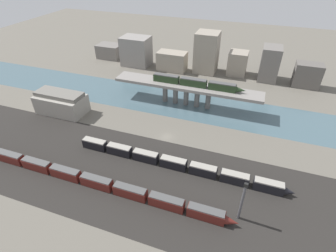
{
  "coord_description": "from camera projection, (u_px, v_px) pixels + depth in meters",
  "views": [
    {
      "loc": [
        28.48,
        -78.68,
        63.5
      ],
      "look_at": [
        0.0,
        1.68,
        4.15
      ],
      "focal_mm": 28.0,
      "sensor_mm": 36.0,
      "label": 1
    }
  ],
  "objects": [
    {
      "name": "ground_plane",
      "position": [
        167.0,
        137.0,
        104.96
      ],
      "size": [
        400.0,
        400.0,
        0.0
      ],
      "primitive_type": "plane",
      "color": "#666056"
    },
    {
      "name": "railbed_yard",
      "position": [
        142.0,
        178.0,
        86.39
      ],
      "size": [
        280.0,
        42.0,
        0.01
      ],
      "primitive_type": "cube",
      "color": "#282623",
      "rests_on": "ground"
    },
    {
      "name": "river_water",
      "position": [
        186.0,
        104.0,
        126.12
      ],
      "size": [
        320.0,
        26.38,
        0.01
      ],
      "primitive_type": "cube",
      "color": "#47606B",
      "rests_on": "ground"
    },
    {
      "name": "bridge",
      "position": [
        186.0,
        88.0,
        121.23
      ],
      "size": [
        69.1,
        9.4,
        10.36
      ],
      "color": "gray",
      "rests_on": "ground"
    },
    {
      "name": "train_on_bridge",
      "position": [
        197.0,
        83.0,
        117.96
      ],
      "size": [
        42.45,
        2.76,
        3.48
      ],
      "color": "#23381E",
      "rests_on": "bridge"
    },
    {
      "name": "train_yard_near",
      "position": [
        84.0,
        179.0,
        83.77
      ],
      "size": [
        96.4,
        2.74,
        3.72
      ],
      "color": "#5B1E19",
      "rests_on": "ground"
    },
    {
      "name": "train_yard_mid",
      "position": [
        177.0,
        164.0,
        89.34
      ],
      "size": [
        74.63,
        2.9,
        3.71
      ],
      "color": "black",
      "rests_on": "ground"
    },
    {
      "name": "warehouse_building",
      "position": [
        61.0,
        103.0,
        117.94
      ],
      "size": [
        21.95,
        11.48,
        10.0
      ],
      "color": "#9E998E",
      "rests_on": "ground"
    },
    {
      "name": "signal_tower",
      "position": [
        242.0,
        201.0,
        69.87
      ],
      "size": [
        1.0,
        0.75,
        13.87
      ],
      "color": "#4C4C51",
      "rests_on": "ground"
    },
    {
      "name": "city_block_far_left",
      "position": [
        110.0,
        51.0,
        175.62
      ],
      "size": [
        15.67,
        11.33,
        8.88
      ],
      "primitive_type": "cube",
      "color": "slate",
      "rests_on": "ground"
    },
    {
      "name": "city_block_left",
      "position": [
        136.0,
        51.0,
        162.78
      ],
      "size": [
        17.09,
        12.71,
        17.5
      ],
      "primitive_type": "cube",
      "color": "gray",
      "rests_on": "ground"
    },
    {
      "name": "city_block_center",
      "position": [
        172.0,
        61.0,
        157.52
      ],
      "size": [
        17.17,
        9.6,
        11.09
      ],
      "primitive_type": "cube",
      "color": "gray",
      "rests_on": "ground"
    },
    {
      "name": "city_block_right",
      "position": [
        207.0,
        52.0,
        152.48
      ],
      "size": [
        12.86,
        13.01,
        23.17
      ],
      "primitive_type": "cube",
      "color": "gray",
      "rests_on": "ground"
    },
    {
      "name": "city_block_far_right",
      "position": [
        237.0,
        63.0,
        152.16
      ],
      "size": [
        10.51,
        10.84,
        13.23
      ],
      "primitive_type": "cube",
      "color": "gray",
      "rests_on": "ground"
    },
    {
      "name": "city_block_tall",
      "position": [
        270.0,
        64.0,
        144.41
      ],
      "size": [
        9.92,
        13.05,
        18.63
      ],
      "primitive_type": "cube",
      "color": "slate",
      "rests_on": "ground"
    },
    {
      "name": "city_block_low",
      "position": [
        307.0,
        75.0,
        138.82
      ],
      "size": [
        13.4,
        8.74,
        12.71
      ],
      "primitive_type": "cube",
      "color": "#605B56",
      "rests_on": "ground"
    }
  ]
}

